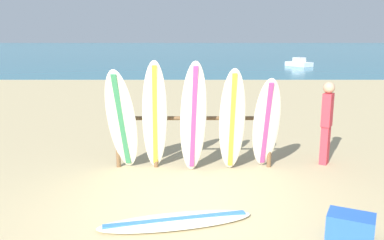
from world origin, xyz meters
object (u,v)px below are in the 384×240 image
surfboard_leaning_center (230,121)px  surfboard_leaning_left (153,117)px  surfboard_lying_on_sand (174,221)px  small_boat_offshore (297,63)px  cooler_box (349,227)px  surfboard_leaning_center_right (265,124)px  surfboard_rack (192,133)px  surfboard_leaning_center_left (192,118)px  surfboard_leaning_far_left (120,121)px  beachgoer_standing (325,119)px

surfboard_leaning_center → surfboard_leaning_left: bearing=173.6°
surfboard_lying_on_sand → small_boat_offshore: (8.90, 27.62, 0.22)m
surfboard_leaning_center → cooler_box: surfboard_leaning_center is taller
surfboard_leaning_center → cooler_box: (1.36, -2.58, -0.88)m
surfboard_leaning_center_right → surfboard_lying_on_sand: (-1.69, -2.27, -0.93)m
surfboard_rack → small_boat_offshore: (8.63, 25.07, -0.47)m
surfboard_rack → cooler_box: bearing=-55.2°
surfboard_leaning_center_right → surfboard_leaning_center_left: bearing=-173.3°
surfboard_rack → surfboard_leaning_left: (-0.76, -0.27, 0.40)m
surfboard_leaning_center_left → cooler_box: bearing=-50.8°
surfboard_leaning_far_left → surfboard_leaning_center_left: 1.39m
surfboard_leaning_center_left → surfboard_leaning_left: bearing=167.5°
surfboard_leaning_left → surfboard_leaning_center: size_ratio=1.06×
surfboard_leaning_center → surfboard_lying_on_sand: bearing=-115.5°
surfboard_leaning_far_left → surfboard_lying_on_sand: (1.13, -2.19, -1.02)m
surfboard_rack → surfboard_leaning_center_right: bearing=-11.0°
cooler_box → surfboard_leaning_center_left: bearing=155.3°
surfboard_rack → surfboard_leaning_center_left: 0.60m
surfboard_lying_on_sand → small_boat_offshore: bearing=72.1°
surfboard_leaning_center_left → surfboard_leaning_center: (0.74, -0.00, -0.06)m
surfboard_lying_on_sand → surfboard_leaning_left: bearing=102.2°
surfboard_rack → small_boat_offshore: 26.52m
surfboard_leaning_far_left → surfboard_lying_on_sand: size_ratio=0.89×
surfboard_leaning_center → beachgoer_standing: 2.13m
surfboard_leaning_far_left → surfboard_leaning_center_right: (2.82, 0.08, -0.09)m
surfboard_leaning_center_right → surfboard_lying_on_sand: 2.98m
surfboard_leaning_center_right → surfboard_lying_on_sand: surfboard_leaning_center_right is taller
surfboard_leaning_far_left → surfboard_lying_on_sand: 2.67m
surfboard_leaning_far_left → surfboard_leaning_left: surfboard_leaning_left is taller
surfboard_leaning_left → surfboard_leaning_center_left: size_ratio=1.00×
surfboard_leaning_center_left → surfboard_leaning_center_right: bearing=6.7°
surfboard_leaning_center → small_boat_offshore: size_ratio=0.91×
surfboard_leaning_center_right → cooler_box: bearing=-76.2°
surfboard_leaning_far_left → surfboard_lying_on_sand: bearing=-62.8°
surfboard_leaning_far_left → small_boat_offshore: size_ratio=0.90×
surfboard_rack → surfboard_lying_on_sand: bearing=-96.1°
cooler_box → surfboard_leaning_far_left: bearing=168.7°
surfboard_leaning_far_left → surfboard_leaning_center_left: surfboard_leaning_center_left is taller
surfboard_leaning_far_left → surfboard_leaning_center_right: bearing=1.6°
surfboard_leaning_center → cooler_box: size_ratio=3.54×
small_boat_offshore → cooler_box: bearing=-103.1°
surfboard_lying_on_sand → surfboard_leaning_center: bearing=64.5°
surfboard_rack → surfboard_leaning_center_left: bearing=-91.2°
surfboard_rack → beachgoer_standing: 2.78m
surfboard_leaning_left → cooler_box: 4.07m
cooler_box → surfboard_leaning_center: bearing=143.9°
beachgoer_standing → surfboard_leaning_center_right: bearing=-160.5°
surfboard_leaning_left → cooler_box: size_ratio=3.75×
surfboard_leaning_center_right → beachgoer_standing: 1.42m
surfboard_leaning_center_right → beachgoer_standing: bearing=19.5°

